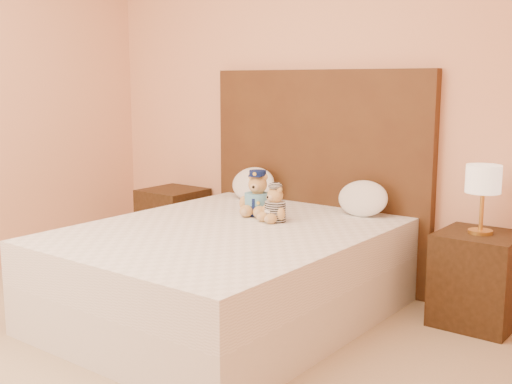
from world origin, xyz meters
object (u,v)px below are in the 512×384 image
Objects in this scene: nightstand_left at (173,222)px; lamp at (483,183)px; pillow_right at (363,197)px; pillow_left at (253,182)px; teddy_prisoner at (275,203)px; bed at (227,272)px; teddy_police at (258,193)px; nightstand_right at (477,279)px.

nightstand_left is 1.38× the size of lamp.
pillow_left is at bearing 180.00° from pillow_right.
bed is at bearing -95.17° from teddy_prisoner.
bed is 6.80× the size of teddy_police.
bed is 5.00× the size of lamp.
nightstand_right is at bearing -2.19° from pillow_right.
bed is 3.64× the size of nightstand_left.
teddy_police is (-0.08, 0.42, 0.42)m from bed.
teddy_police is at bearing -163.98° from lamp.
lamp reaches higher than pillow_right.
teddy_prisoner reaches higher than bed.
bed is 1.02m from pillow_left.
bed and nightstand_left have the same top height.
teddy_police is 0.22m from teddy_prisoner.
lamp is (2.50, 0.00, 0.57)m from nightstand_left.
teddy_prisoner is 0.75m from pillow_left.
teddy_prisoner is 0.61m from pillow_right.
lamp is at bearing 0.00° from nightstand_left.
teddy_police is at bearing -143.12° from pillow_right.
pillow_right is at bearing 20.82° from teddy_police.
lamp reaches higher than teddy_prisoner.
nightstand_left is at bearing -179.00° from pillow_right.
nightstand_right is (1.25, 0.80, -0.00)m from bed.
nightstand_right is 1.74m from pillow_left.
pillow_right is at bearing 177.81° from lamp.
pillow_right is (0.47, 0.83, 0.40)m from bed.
pillow_right is at bearing 0.00° from pillow_left.
lamp is 1.08× the size of pillow_left.
bed is 1.48m from nightstand_right.
nightstand_left and nightstand_right have the same top height.
pillow_right reaches higher than bed.
nightstand_right is 2.39× the size of teddy_prisoner.
pillow_left is (-1.69, 0.03, -0.17)m from lamp.
lamp is 0.80m from pillow_right.
pillow_left is at bearing 178.98° from lamp.
teddy_police is at bearing 101.50° from bed.
pillow_left reaches higher than bed.
pillow_right is (-0.78, 0.03, 0.40)m from nightstand_right.
nightstand_right is 0.88m from pillow_right.
lamp is (-0.00, 0.00, 0.57)m from nightstand_right.
pillow_right is at bearing 68.44° from teddy_prisoner.
bed is at bearing -61.90° from pillow_left.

